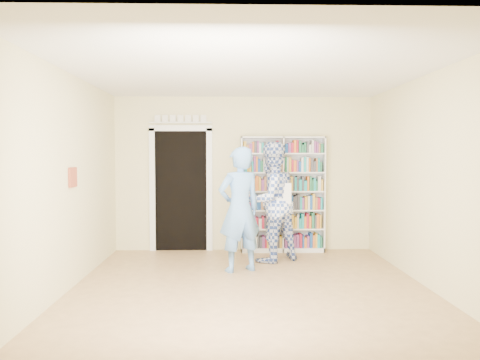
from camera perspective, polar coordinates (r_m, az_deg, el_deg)
name	(u,v)px	position (r m, az deg, el deg)	size (l,w,h in m)	color
floor	(250,290)	(5.98, 1.24, -13.26)	(5.00, 5.00, 0.00)	#946F48
ceiling	(250,71)	(5.83, 1.27, 13.15)	(5.00, 5.00, 0.00)	white
wall_back	(243,174)	(8.24, 0.43, 0.75)	(4.50, 4.50, 0.00)	beige
wall_left	(66,182)	(6.07, -20.47, -0.24)	(5.00, 5.00, 0.00)	beige
wall_right	(431,182)	(6.27, 22.26, -0.18)	(5.00, 5.00, 0.00)	beige
bookshelf	(283,194)	(8.16, 5.22, -1.68)	(1.45, 0.27, 2.00)	white
doorway	(181,184)	(8.27, -7.21, -0.45)	(1.10, 0.08, 2.43)	black
wall_art	(73,177)	(6.25, -19.71, 0.32)	(0.03, 0.25, 0.25)	maroon
man_blue	(240,209)	(6.74, -0.06, -3.60)	(0.66, 0.43, 1.80)	#6195D9
man_plaid	(271,202)	(7.39, 3.79, -2.67)	(0.92, 0.71, 1.89)	#324C99
paper_sheet	(284,194)	(7.18, 5.37, -1.67)	(0.23, 0.01, 0.32)	white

